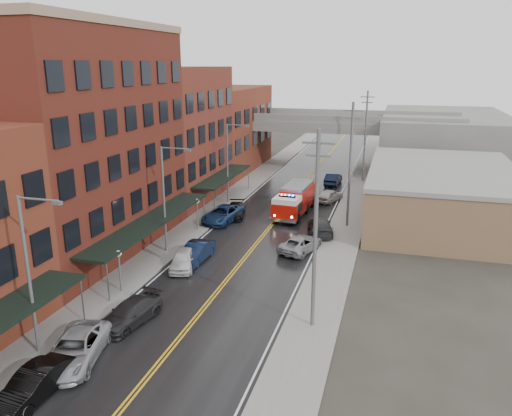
# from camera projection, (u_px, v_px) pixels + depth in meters

# --- Properties ---
(road) EXTENTS (11.00, 160.00, 0.02)m
(road) POSITION_uv_depth(u_px,v_px,m) (262.00, 236.00, 46.03)
(road) COLOR black
(road) RESTS_ON ground
(sidewalk_left) EXTENTS (3.00, 160.00, 0.15)m
(sidewalk_left) POSITION_uv_depth(u_px,v_px,m) (189.00, 229.00, 47.93)
(sidewalk_left) COLOR slate
(sidewalk_left) RESTS_ON ground
(sidewalk_right) EXTENTS (3.00, 160.00, 0.15)m
(sidewalk_right) POSITION_uv_depth(u_px,v_px,m) (342.00, 243.00, 44.09)
(sidewalk_right) COLOR slate
(sidewalk_right) RESTS_ON ground
(curb_left) EXTENTS (0.30, 160.00, 0.15)m
(curb_left) POSITION_uv_depth(u_px,v_px,m) (205.00, 230.00, 47.50)
(curb_left) COLOR gray
(curb_left) RESTS_ON ground
(curb_right) EXTENTS (0.30, 160.00, 0.15)m
(curb_right) POSITION_uv_depth(u_px,v_px,m) (323.00, 241.00, 44.52)
(curb_right) COLOR gray
(curb_right) RESTS_ON ground
(brick_building_b) EXTENTS (9.00, 20.00, 18.00)m
(brick_building_b) POSITION_uv_depth(u_px,v_px,m) (83.00, 145.00, 40.55)
(brick_building_b) COLOR #541D16
(brick_building_b) RESTS_ON ground
(brick_building_c) EXTENTS (9.00, 15.00, 15.00)m
(brick_building_c) POSITION_uv_depth(u_px,v_px,m) (175.00, 135.00, 57.13)
(brick_building_c) COLOR #5C241B
(brick_building_c) RESTS_ON ground
(brick_building_far) EXTENTS (9.00, 20.00, 12.00)m
(brick_building_far) POSITION_uv_depth(u_px,v_px,m) (225.00, 129.00, 73.70)
(brick_building_far) COLOR brown
(brick_building_far) RESTS_ON ground
(tan_building) EXTENTS (14.00, 22.00, 5.00)m
(tan_building) POSITION_uv_depth(u_px,v_px,m) (441.00, 196.00, 50.35)
(tan_building) COLOR #866648
(tan_building) RESTS_ON ground
(right_far_block) EXTENTS (18.00, 30.00, 8.00)m
(right_far_block) POSITION_uv_depth(u_px,v_px,m) (442.00, 140.00, 77.11)
(right_far_block) COLOR slate
(right_far_block) RESTS_ON ground
(awning_1) EXTENTS (2.60, 18.00, 3.09)m
(awning_1) POSITION_uv_depth(u_px,v_px,m) (152.00, 221.00, 40.70)
(awning_1) COLOR black
(awning_1) RESTS_ON ground
(awning_2) EXTENTS (2.60, 13.00, 3.09)m
(awning_2) POSITION_uv_depth(u_px,v_px,m) (223.00, 176.00, 56.86)
(awning_2) COLOR black
(awning_2) RESTS_ON ground
(globe_lamp_1) EXTENTS (0.44, 0.44, 3.12)m
(globe_lamp_1) POSITION_uv_depth(u_px,v_px,m) (119.00, 262.00, 34.14)
(globe_lamp_1) COLOR #59595B
(globe_lamp_1) RESTS_ON ground
(globe_lamp_2) EXTENTS (0.44, 0.44, 3.12)m
(globe_lamp_2) POSITION_uv_depth(u_px,v_px,m) (197.00, 207.00, 47.07)
(globe_lamp_2) COLOR #59595B
(globe_lamp_2) RESTS_ON ground
(street_lamp_0) EXTENTS (2.64, 0.22, 9.00)m
(street_lamp_0) POSITION_uv_depth(u_px,v_px,m) (31.00, 267.00, 25.99)
(street_lamp_0) COLOR #59595B
(street_lamp_0) RESTS_ON ground
(street_lamp_1) EXTENTS (2.64, 0.22, 9.00)m
(street_lamp_1) POSITION_uv_depth(u_px,v_px,m) (166.00, 193.00, 40.76)
(street_lamp_1) COLOR #59595B
(street_lamp_1) RESTS_ON ground
(street_lamp_2) EXTENTS (2.64, 0.22, 9.00)m
(street_lamp_2) POSITION_uv_depth(u_px,v_px,m) (229.00, 158.00, 55.54)
(street_lamp_2) COLOR #59595B
(street_lamp_2) RESTS_ON ground
(utility_pole_0) EXTENTS (1.80, 0.24, 12.00)m
(utility_pole_0) POSITION_uv_depth(u_px,v_px,m) (316.00, 228.00, 28.52)
(utility_pole_0) COLOR #59595B
(utility_pole_0) RESTS_ON ground
(utility_pole_1) EXTENTS (1.80, 0.24, 12.00)m
(utility_pole_1) POSITION_uv_depth(u_px,v_px,m) (350.00, 163.00, 46.99)
(utility_pole_1) COLOR #59595B
(utility_pole_1) RESTS_ON ground
(utility_pole_2) EXTENTS (1.80, 0.24, 12.00)m
(utility_pole_2) POSITION_uv_depth(u_px,v_px,m) (365.00, 135.00, 65.46)
(utility_pole_2) COLOR #59595B
(utility_pole_2) RESTS_ON ground
(overpass) EXTENTS (40.00, 10.00, 7.50)m
(overpass) POSITION_uv_depth(u_px,v_px,m) (319.00, 129.00, 73.90)
(overpass) COLOR slate
(overpass) RESTS_ON ground
(fire_truck) EXTENTS (3.74, 8.41, 3.01)m
(fire_truck) POSITION_uv_depth(u_px,v_px,m) (294.00, 200.00, 52.26)
(fire_truck) COLOR #AA1007
(fire_truck) RESTS_ON ground
(parked_car_left_1) EXTENTS (1.71, 4.56, 1.49)m
(parked_car_left_1) POSITION_uv_depth(u_px,v_px,m) (34.00, 385.00, 23.61)
(parked_car_left_1) COLOR black
(parked_car_left_1) RESTS_ON ground
(parked_car_left_2) EXTENTS (3.73, 5.92, 1.52)m
(parked_car_left_2) POSITION_uv_depth(u_px,v_px,m) (75.00, 349.00, 26.54)
(parked_car_left_2) COLOR #929499
(parked_car_left_2) RESTS_ON ground
(parked_car_left_3) EXTENTS (2.80, 5.08, 1.39)m
(parked_car_left_3) POSITION_uv_depth(u_px,v_px,m) (130.00, 313.00, 30.50)
(parked_car_left_3) COLOR black
(parked_car_left_3) RESTS_ON ground
(parked_car_left_4) EXTENTS (2.78, 4.64, 1.48)m
(parked_car_left_4) POSITION_uv_depth(u_px,v_px,m) (183.00, 259.00, 38.75)
(parked_car_left_4) COLOR silver
(parked_car_left_4) RESTS_ON ground
(parked_car_left_5) EXTENTS (1.82, 4.67, 1.52)m
(parked_car_left_5) POSITION_uv_depth(u_px,v_px,m) (196.00, 252.00, 40.12)
(parked_car_left_5) COLOR black
(parked_car_left_5) RESTS_ON ground
(parked_car_left_6) EXTENTS (3.42, 6.02, 1.59)m
(parked_car_left_6) POSITION_uv_depth(u_px,v_px,m) (223.00, 214.00, 50.08)
(parked_car_left_6) COLOR navy
(parked_car_left_6) RESTS_ON ground
(parked_car_left_7) EXTENTS (2.83, 4.95, 1.35)m
(parked_car_left_7) POSITION_uv_depth(u_px,v_px,m) (235.00, 210.00, 51.75)
(parked_car_left_7) COLOR black
(parked_car_left_7) RESTS_ON ground
(parked_car_right_0) EXTENTS (3.56, 5.31, 1.35)m
(parked_car_right_0) POSITION_uv_depth(u_px,v_px,m) (301.00, 244.00, 42.26)
(parked_car_right_0) COLOR gray
(parked_car_right_0) RESTS_ON ground
(parked_car_right_1) EXTENTS (3.31, 5.60, 1.52)m
(parked_car_right_1) POSITION_uv_depth(u_px,v_px,m) (320.00, 227.00, 46.40)
(parked_car_right_1) COLOR #2A292C
(parked_car_right_1) RESTS_ON ground
(parked_car_right_2) EXTENTS (3.03, 4.58, 1.45)m
(parked_car_right_2) POSITION_uv_depth(u_px,v_px,m) (330.00, 195.00, 57.43)
(parked_car_right_2) COLOR #BCBCBC
(parked_car_right_2) RESTS_ON ground
(parked_car_right_3) EXTENTS (1.90, 4.80, 1.56)m
(parked_car_right_3) POSITION_uv_depth(u_px,v_px,m) (333.00, 179.00, 65.36)
(parked_car_right_3) COLOR black
(parked_car_right_3) RESTS_ON ground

